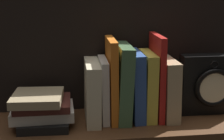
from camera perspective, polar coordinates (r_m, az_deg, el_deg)
name	(u,v)px	position (r cm, az deg, el deg)	size (l,w,h in cm)	color
ground_plane	(128,124)	(97.45, 2.76, -9.34)	(79.97, 23.71, 2.50)	#4C2D19
back_panel	(122,52)	(102.26, 1.82, 3.06)	(79.97, 1.20, 35.62)	black
book_cream_twain	(92,91)	(94.96, -3.43, -3.68)	(3.93, 16.71, 17.03)	beige
book_white_catcher	(104,89)	(95.07, -1.45, -3.37)	(2.05, 13.01, 17.88)	silver
book_orange_pandolfini	(112,80)	(94.48, -0.04, -1.66)	(2.08, 14.47, 23.62)	orange
book_green_romantic	(123,82)	(95.18, 1.89, -2.13)	(3.76, 15.43, 21.74)	#476B44
book_blue_modern	(136,85)	(96.12, 4.13, -2.62)	(3.25, 14.05, 19.72)	#2D4C8E
book_yellow_seinlanguage	(147,85)	(96.88, 6.15, -2.62)	(3.12, 13.67, 19.43)	gold
book_red_requiem	(157,77)	(96.82, 7.75, -1.13)	(1.67, 14.15, 24.46)	red
book_tan_shortstories	(167,88)	(98.65, 9.46, -3.03)	(4.06, 15.55, 17.44)	tan
framed_clock	(210,84)	(103.63, 16.61, -2.41)	(18.11, 6.02, 18.11)	black
book_stack_side	(42,110)	(93.69, -12.00, -6.71)	(17.37, 14.15, 9.48)	black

